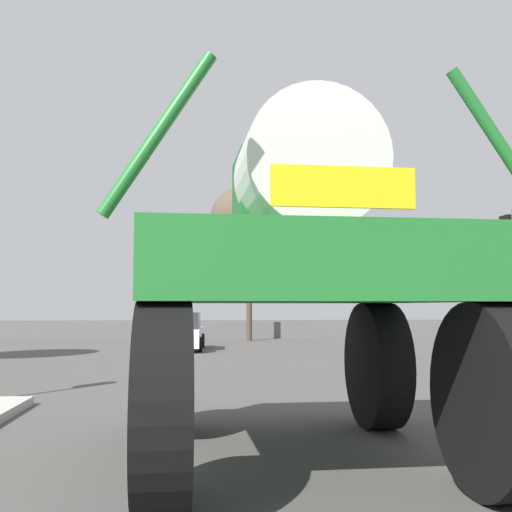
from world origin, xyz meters
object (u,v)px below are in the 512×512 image
at_px(traffic_signal_near_right, 512,261).
at_px(bare_tree_far_center, 249,219).
at_px(sedan_ahead, 180,332).
at_px(oversize_sprayer, 298,283).

height_order(traffic_signal_near_right, bare_tree_far_center, bare_tree_far_center).
height_order(sedan_ahead, traffic_signal_near_right, traffic_signal_near_right).
relative_size(oversize_sprayer, bare_tree_far_center, 0.66).
distance_m(oversize_sprayer, bare_tree_far_center, 25.17).
relative_size(sedan_ahead, traffic_signal_near_right, 1.15).
height_order(oversize_sprayer, bare_tree_far_center, bare_tree_far_center).
bearing_deg(sedan_ahead, bare_tree_far_center, -24.74).
relative_size(oversize_sprayer, traffic_signal_near_right, 1.47).
height_order(oversize_sprayer, sedan_ahead, oversize_sprayer).
bearing_deg(traffic_signal_near_right, sedan_ahead, 115.12).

